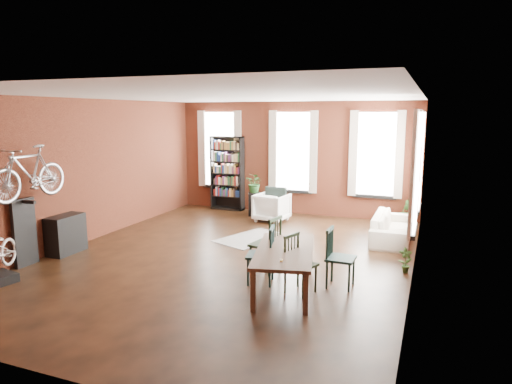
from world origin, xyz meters
The scene contains 17 objects.
room centered at (0.25, 0.62, 2.14)m, with size 9.00×9.04×3.22m.
dining_table centered at (1.56, -1.14, 0.34)m, with size 0.91×2.00×0.68m, color brown.
dining_chair_a centered at (1.09, -1.01, 0.49)m, with size 0.46×0.46×0.99m, color #1A393A.
dining_chair_b centered at (0.97, -0.46, 0.52)m, with size 0.48×0.48×1.04m, color #1D2F1B.
dining_chair_c centered at (1.84, -1.18, 0.47)m, with size 0.44×0.44×0.95m, color #1E2F1C.
dining_chair_d centered at (2.39, -0.69, 0.49)m, with size 0.46×0.46×0.99m, color #1A3936.
bookshelf centered at (-2.00, 4.30, 1.10)m, with size 1.00×0.32×2.20m, color black.
white_armchair centered at (-0.25, 3.35, 0.41)m, with size 0.80×0.75×0.83m, color white.
cream_sofa centered at (2.95, 2.60, 0.41)m, with size 2.08×0.61×0.81m, color beige.
striped_rug centered at (-0.09, 1.53, 0.01)m, with size 1.03×1.65×0.01m, color black.
bike_wall_rack centered at (-3.40, -1.80, 0.65)m, with size 0.16×0.60×1.30m, color black.
console_table centered at (-3.28, -0.90, 0.40)m, with size 0.40×0.80×0.80m, color black.
plant_stand centered at (-0.95, 3.82, 0.33)m, with size 0.33×0.33×0.65m, color black.
plant_by_sofa centered at (3.17, 4.10, 0.17)m, with size 0.41×0.74×0.33m, color #2C5A24.
plant_small centered at (3.37, 0.42, 0.08)m, with size 0.24×0.46×0.17m, color #376227.
bicycle_hung centered at (-3.15, -1.80, 2.13)m, with size 0.47×1.00×1.66m, color #A5A8AD.
plant_on_stand centered at (-0.92, 3.82, 0.87)m, with size 0.50×0.55×0.43m, color #214E1F.
Camera 1 is at (3.74, -7.99, 2.88)m, focal length 32.00 mm.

